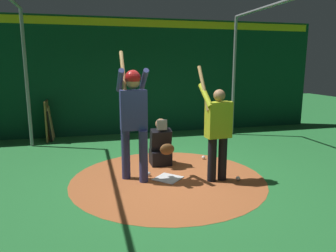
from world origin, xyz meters
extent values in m
plane|color=#287A38|center=(0.00, 0.00, 0.00)|extent=(27.23, 27.23, 0.00)
cylinder|color=#B76033|center=(0.00, 0.00, 0.00)|extent=(3.39, 3.39, 0.01)
cube|color=white|center=(0.00, 0.00, 0.01)|extent=(0.59, 0.59, 0.01)
cylinder|color=navy|center=(0.02, -0.44, 0.45)|extent=(0.15, 0.15, 0.90)
cylinder|color=navy|center=(-0.22, -0.71, 0.45)|extent=(0.15, 0.15, 0.90)
cube|color=navy|center=(-0.10, -0.57, 1.23)|extent=(0.22, 0.44, 0.67)
cylinder|color=navy|center=(-0.20, -0.37, 1.72)|extent=(0.54, 0.09, 0.42)
cylinder|color=navy|center=(-0.20, -0.77, 1.72)|extent=(0.54, 0.09, 0.42)
sphere|color=#9E704C|center=(-0.10, -0.57, 1.70)|extent=(0.23, 0.23, 0.23)
sphere|color=#A51414|center=(-0.10, -0.57, 1.76)|extent=(0.26, 0.26, 0.26)
cylinder|color=tan|center=(-0.32, -0.70, 1.85)|extent=(0.54, 0.06, 0.73)
cube|color=black|center=(-0.85, 0.06, 0.15)|extent=(0.40, 0.40, 0.29)
cube|color=black|center=(-0.81, 0.06, 0.51)|extent=(0.31, 0.40, 0.47)
sphere|color=#9E704C|center=(-0.79, 0.06, 0.83)|extent=(0.22, 0.22, 0.22)
cube|color=gray|center=(-0.70, 0.06, 0.83)|extent=(0.03, 0.20, 0.20)
ellipsoid|color=brown|center=(-0.53, 0.12, 0.39)|extent=(0.12, 0.28, 0.22)
cylinder|color=black|center=(0.26, 0.90, 0.38)|extent=(0.15, 0.15, 0.77)
cylinder|color=black|center=(0.28, 0.71, 0.38)|extent=(0.15, 0.15, 0.77)
cube|color=#ABBA22|center=(0.27, 0.80, 1.07)|extent=(0.25, 0.44, 0.61)
cylinder|color=#ABBA22|center=(0.26, 1.01, 1.12)|extent=(0.09, 0.09, 0.51)
cylinder|color=#ABBA22|center=(0.19, 0.60, 1.47)|extent=(0.45, 0.12, 0.40)
sphere|color=#9E704C|center=(0.27, 0.80, 1.48)|extent=(0.20, 0.20, 0.20)
cylinder|color=tan|center=(0.11, 0.59, 1.59)|extent=(0.47, 0.10, 0.74)
cube|color=#0C3D26|center=(-3.98, 0.00, 1.62)|extent=(0.20, 11.23, 3.25)
cube|color=yellow|center=(-3.87, 0.00, 3.10)|extent=(0.03, 11.01, 0.20)
cylinder|color=gray|center=(-3.04, -2.68, 1.62)|extent=(0.08, 0.08, 3.24)
cylinder|color=gray|center=(-3.04, 2.68, 1.62)|extent=(0.08, 0.08, 3.24)
cube|color=olive|center=(-3.73, -2.35, 0.53)|extent=(0.94, 0.04, 1.05)
cylinder|color=black|center=(-4.10, -2.29, 0.43)|extent=(0.06, 0.17, 0.86)
cylinder|color=tan|center=(-3.98, -2.29, 0.45)|extent=(0.06, 0.21, 0.89)
cylinder|color=tan|center=(-3.86, -2.29, 0.42)|extent=(0.06, 0.16, 0.84)
cylinder|color=olive|center=(-3.74, -2.29, 0.45)|extent=(0.06, 0.13, 0.90)
cylinder|color=tan|center=(-3.62, -2.29, 0.43)|extent=(0.06, 0.15, 0.86)
cylinder|color=tan|center=(-3.50, -2.29, 0.42)|extent=(0.06, 0.16, 0.85)
cylinder|color=black|center=(-3.38, -2.29, 0.40)|extent=(0.06, 0.13, 0.81)
sphere|color=white|center=(-0.94, 1.02, 0.04)|extent=(0.07, 0.07, 0.07)
sphere|color=white|center=(0.39, 1.15, 0.04)|extent=(0.07, 0.07, 0.07)
sphere|color=white|center=(-0.23, -0.30, 0.04)|extent=(0.07, 0.07, 0.07)
camera|label=1|loc=(5.09, -1.31, 1.98)|focal=33.68mm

